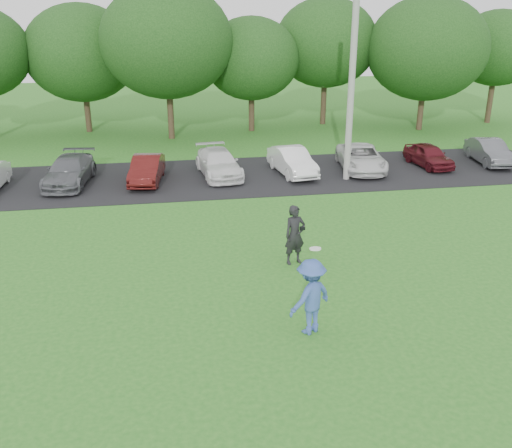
{
  "coord_description": "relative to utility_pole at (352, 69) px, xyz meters",
  "views": [
    {
      "loc": [
        -2.61,
        -12.01,
        7.35
      ],
      "look_at": [
        0.0,
        3.5,
        1.3
      ],
      "focal_mm": 40.0,
      "sensor_mm": 36.0,
      "label": 1
    }
  ],
  "objects": [
    {
      "name": "utility_pole",
      "position": [
        0.0,
        0.0,
        0.0
      ],
      "size": [
        0.28,
        0.28,
        9.71
      ],
      "primitive_type": "cylinder",
      "color": "#989893",
      "rests_on": "ground"
    },
    {
      "name": "tree_row",
      "position": [
        -3.99,
        11.06,
        0.06
      ],
      "size": [
        42.39,
        9.85,
        8.64
      ],
      "color": "#38281C",
      "rests_on": "ground"
    },
    {
      "name": "ground",
      "position": [
        -5.5,
        -11.7,
        -4.85
      ],
      "size": [
        100.0,
        100.0,
        0.0
      ],
      "primitive_type": "plane",
      "color": "#246A1E",
      "rests_on": "ground"
    },
    {
      "name": "camera_bystander",
      "position": [
        -4.34,
        -8.31,
        -3.94
      ],
      "size": [
        0.76,
        0.6,
        1.83
      ],
      "color": "black",
      "rests_on": "ground"
    },
    {
      "name": "frisbee_player",
      "position": [
        -4.87,
        -12.2,
        -3.91
      ],
      "size": [
        1.4,
        1.22,
        2.18
      ],
      "color": "#3A58A5",
      "rests_on": "ground"
    },
    {
      "name": "parking_lot",
      "position": [
        -5.5,
        1.3,
        -4.84
      ],
      "size": [
        32.0,
        6.5,
        0.03
      ],
      "primitive_type": "cube",
      "color": "black",
      "rests_on": "ground"
    },
    {
      "name": "parked_cars",
      "position": [
        -5.67,
        1.31,
        -4.25
      ],
      "size": [
        28.15,
        4.5,
        1.21
      ],
      "color": "#52121A",
      "rests_on": "parking_lot"
    }
  ]
}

